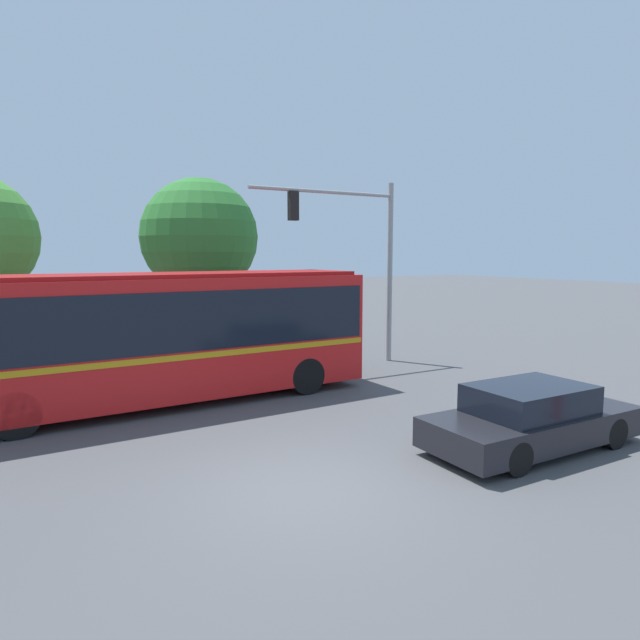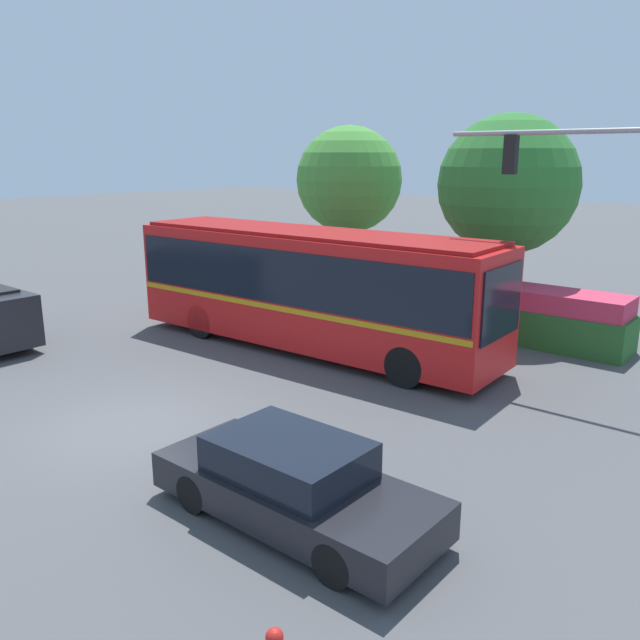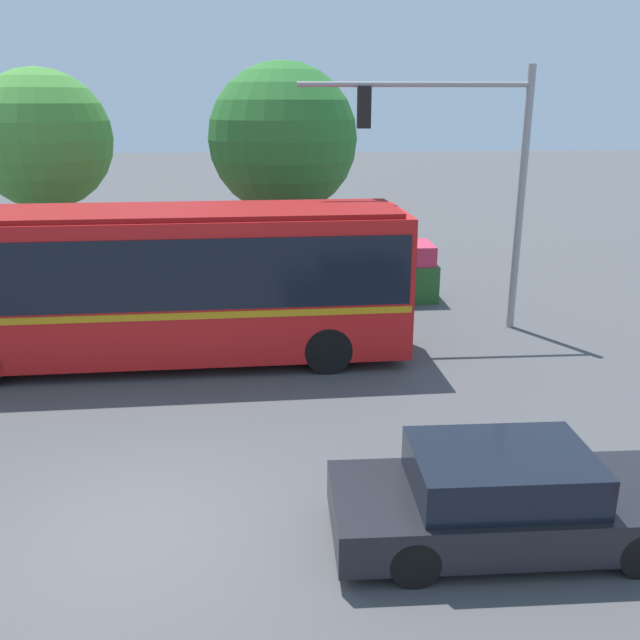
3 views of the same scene
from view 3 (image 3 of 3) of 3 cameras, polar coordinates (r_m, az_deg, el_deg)
The scene contains 7 objects.
ground_plane at distance 9.81m, azimuth -15.17°, elevation -16.70°, with size 140.00×140.00×0.00m, color #4C4C4F.
city_bus at distance 15.03m, azimuth -14.12°, elevation 3.46°, with size 11.12×2.87×3.31m.
sedan_foreground at distance 9.37m, azimuth 15.06°, elevation -14.10°, with size 4.50×1.83×1.27m.
traffic_light_pole at distance 16.83m, azimuth 12.34°, elevation 12.78°, with size 5.41×0.24×6.23m.
flowering_hedge at distance 19.50m, azimuth -4.89°, elevation 3.84°, with size 9.87×1.55×1.60m.
street_tree_left at distance 22.56m, azimuth -22.01°, elevation 13.67°, with size 4.08×4.08×6.39m.
street_tree_centre at distance 20.14m, azimuth -3.09°, elevation 14.73°, with size 4.22×4.22×6.52m.
Camera 3 is at (1.88, -7.94, 5.45)m, focal length 38.67 mm.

